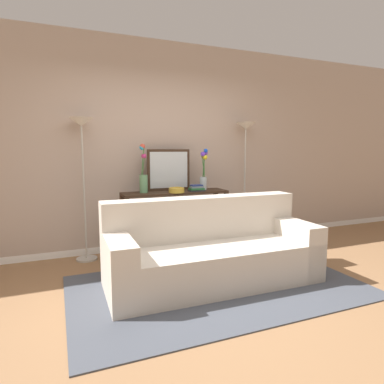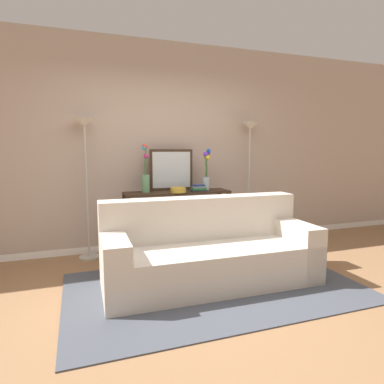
{
  "view_description": "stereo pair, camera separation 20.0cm",
  "coord_description": "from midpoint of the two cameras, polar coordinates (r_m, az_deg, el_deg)",
  "views": [
    {
      "loc": [
        -1.28,
        -2.55,
        1.39
      ],
      "look_at": [
        0.19,
        1.02,
        0.9
      ],
      "focal_mm": 30.86,
      "sensor_mm": 36.0,
      "label": 1
    },
    {
      "loc": [
        -1.09,
        -2.62,
        1.39
      ],
      "look_at": [
        0.19,
        1.02,
        0.9
      ],
      "focal_mm": 30.86,
      "sensor_mm": 36.0,
      "label": 2
    }
  ],
  "objects": [
    {
      "name": "couch",
      "position": [
        3.54,
        1.72,
        -10.44
      ],
      "size": [
        2.21,
        0.89,
        0.88
      ],
      "color": "beige",
      "rests_on": "ground"
    },
    {
      "name": "vase_tall_flowers",
      "position": [
        4.35,
        -9.72,
        2.96
      ],
      "size": [
        0.11,
        0.12,
        0.63
      ],
      "color": "#669E6B",
      "rests_on": "console_table"
    },
    {
      "name": "book_stack",
      "position": [
        4.43,
        -0.51,
        0.63
      ],
      "size": [
        0.22,
        0.14,
        0.09
      ],
      "color": "#2D2D33",
      "rests_on": "console_table"
    },
    {
      "name": "floor_lamp_left",
      "position": [
        4.32,
        -19.71,
        6.96
      ],
      "size": [
        0.28,
        0.28,
        1.78
      ],
      "color": "#B7B2A8",
      "rests_on": "ground"
    },
    {
      "name": "wall_mirror",
      "position": [
        4.55,
        -5.28,
        3.83
      ],
      "size": [
        0.61,
        0.02,
        0.56
      ],
      "color": "#382619",
      "rests_on": "console_table"
    },
    {
      "name": "floor_lamp_right",
      "position": [
        5.0,
        8.06,
        7.43
      ],
      "size": [
        0.28,
        0.28,
        1.8
      ],
      "color": "#B7B2A8",
      "rests_on": "ground"
    },
    {
      "name": "back_wall",
      "position": [
        4.73,
        -7.93,
        7.72
      ],
      "size": [
        12.0,
        0.15,
        2.87
      ],
      "color": "white",
      "rests_on": "ground"
    },
    {
      "name": "fruit_bowl",
      "position": [
        4.31,
        -4.03,
        0.34
      ],
      "size": [
        0.2,
        0.2,
        0.07
      ],
      "color": "gold",
      "rests_on": "console_table"
    },
    {
      "name": "vase_short_flowers",
      "position": [
        4.59,
        0.78,
        3.57
      ],
      "size": [
        0.12,
        0.13,
        0.57
      ],
      "color": "silver",
      "rests_on": "console_table"
    },
    {
      "name": "ground_plane",
      "position": [
        3.17,
        2.14,
        -18.99
      ],
      "size": [
        16.0,
        16.0,
        0.02
      ],
      "primitive_type": "cube",
      "color": "#936B47"
    },
    {
      "name": "area_rug",
      "position": [
        3.51,
        2.79,
        -16.01
      ],
      "size": [
        2.92,
        1.74,
        0.01
      ],
      "color": "#474C56",
      "rests_on": "ground"
    },
    {
      "name": "book_row_under_console",
      "position": [
        4.5,
        -9.23,
        -10.12
      ],
      "size": [
        0.34,
        0.18,
        0.12
      ],
      "color": "#236033",
      "rests_on": "ground"
    },
    {
      "name": "console_table",
      "position": [
        4.48,
        -4.17,
        -3.15
      ],
      "size": [
        1.43,
        0.38,
        0.84
      ],
      "color": "#382619",
      "rests_on": "ground"
    }
  ]
}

